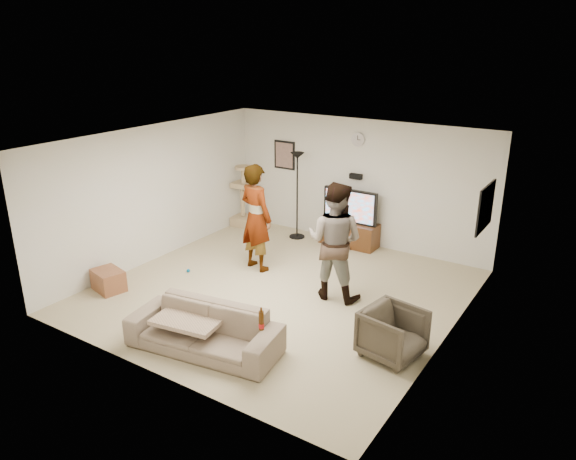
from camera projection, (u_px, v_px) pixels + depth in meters
The scene contains 24 objects.
floor at pixel (280, 292), 8.90m from camera, with size 5.50×5.50×0.02m, color tan.
ceiling at pixel (279, 140), 8.05m from camera, with size 5.50×5.50×0.02m, color white.
wall_back at pixel (357, 182), 10.65m from camera, with size 5.50×0.04×2.50m, color silver.
wall_front at pixel (148, 283), 6.31m from camera, with size 5.50×0.04×2.50m, color silver.
wall_left at pixel (155, 193), 9.88m from camera, with size 0.04×5.50×2.50m, color silver.
wall_right at pixel (453, 256), 7.07m from camera, with size 0.04×5.50×2.50m, color silver.
wall_clock at pixel (358, 139), 10.33m from camera, with size 0.26×0.26×0.04m, color silver.
wall_speaker at pixel (356, 176), 10.55m from camera, with size 0.25×0.10×0.10m, color black.
picture_back at pixel (284, 155), 11.38m from camera, with size 0.42×0.03×0.52m, color #755953.
picture_right at pixel (485, 207), 8.25m from camera, with size 0.03×0.78×0.62m, color #E3A86A.
tv_stand at pixel (349, 233), 10.80m from camera, with size 1.17×0.45×0.49m, color #3B200E.
console_box at pixel (338, 249), 10.58m from camera, with size 0.40×0.30×0.07m, color silver.
tv at pixel (350, 206), 10.60m from camera, with size 1.13×0.08×0.67m, color black.
tv_screen at pixel (349, 206), 10.57m from camera, with size 1.04×0.01×0.59m, color #2BA2E0.
floor_lamp at pixel (297, 196), 11.00m from camera, with size 0.32×0.32×1.78m, color black.
cat_tree at pixel (243, 195), 11.79m from camera, with size 0.44×0.44×1.37m, color tan.
person_left at pixel (256, 218), 9.48m from camera, with size 0.70×0.46×1.93m, color #A9A9B3.
person_right at pixel (335, 241), 8.42m from camera, with size 0.92×0.72×1.90m, color #2F3492.
sofa at pixel (204, 330), 7.16m from camera, with size 2.06×0.80×0.60m, color #766554.
throw_blanket at pixel (191, 318), 7.24m from camera, with size 0.90×0.70×0.06m, color tan.
beer_bottle at pixel (261, 321), 6.53m from camera, with size 0.06×0.06×0.25m, color #3E1F05.
armchair at pixel (393, 333), 7.00m from camera, with size 0.71×0.73×0.67m, color #383127.
side_table at pixel (108, 280), 8.89m from camera, with size 0.53×0.40×0.35m, color brown.
toy_ball at pixel (188, 271), 9.61m from camera, with size 0.06×0.06×0.06m, color #01528A.
Camera 1 is at (4.49, -6.66, 3.98)m, focal length 33.66 mm.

